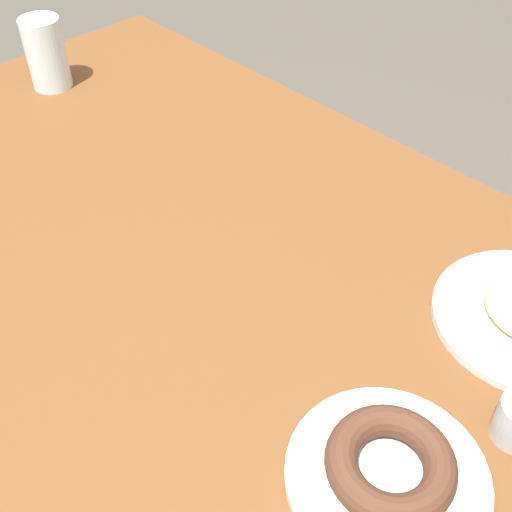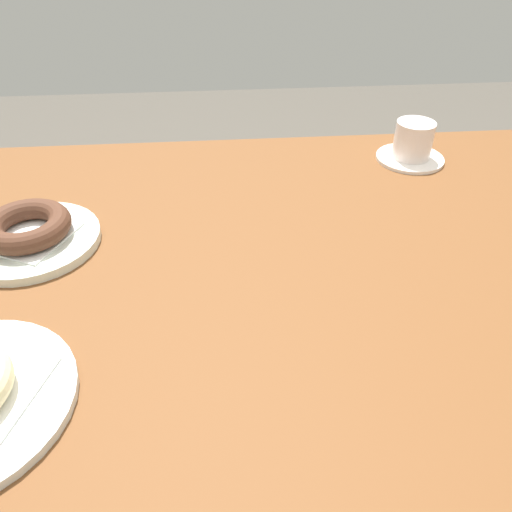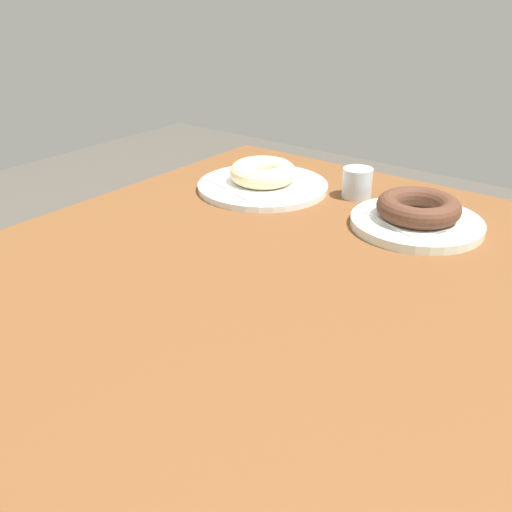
% 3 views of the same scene
% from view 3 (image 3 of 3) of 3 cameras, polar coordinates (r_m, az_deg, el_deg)
% --- Properties ---
extents(table, '(1.26, 0.83, 0.77)m').
position_cam_3_polar(table, '(0.66, -6.77, -15.03)').
color(table, brown).
rests_on(table, ground_plane).
extents(plate_chocolate_ring, '(0.20, 0.20, 0.01)m').
position_cam_3_polar(plate_chocolate_ring, '(0.88, 15.74, 3.19)').
color(plate_chocolate_ring, silver).
rests_on(plate_chocolate_ring, table).
extents(napkin_chocolate_ring, '(0.15, 0.15, 0.00)m').
position_cam_3_polar(napkin_chocolate_ring, '(0.88, 15.80, 3.68)').
color(napkin_chocolate_ring, white).
rests_on(napkin_chocolate_ring, plate_chocolate_ring).
extents(donut_chocolate_ring, '(0.12, 0.12, 0.03)m').
position_cam_3_polar(donut_chocolate_ring, '(0.88, 15.94, 4.72)').
color(donut_chocolate_ring, '#492B1C').
rests_on(donut_chocolate_ring, napkin_chocolate_ring).
extents(plate_sugar_ring, '(0.23, 0.23, 0.01)m').
position_cam_3_polar(plate_sugar_ring, '(1.01, 0.68, 7.00)').
color(plate_sugar_ring, silver).
rests_on(plate_sugar_ring, table).
extents(napkin_sugar_ring, '(0.18, 0.18, 0.00)m').
position_cam_3_polar(napkin_sugar_ring, '(1.01, 0.68, 7.36)').
color(napkin_sugar_ring, white).
rests_on(napkin_sugar_ring, plate_sugar_ring).
extents(donut_sugar_ring, '(0.12, 0.12, 0.03)m').
position_cam_3_polar(donut_sugar_ring, '(1.00, 0.68, 8.37)').
color(donut_sugar_ring, beige).
rests_on(donut_sugar_ring, napkin_sugar_ring).
extents(sugar_jar, '(0.05, 0.05, 0.05)m').
position_cam_3_polar(sugar_jar, '(0.98, 10.08, 7.21)').
color(sugar_jar, '#AFB4BC').
rests_on(sugar_jar, table).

